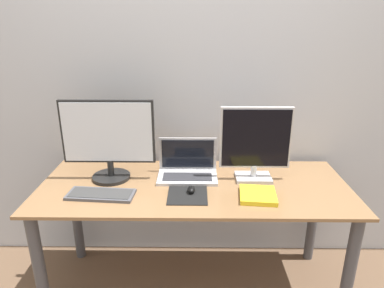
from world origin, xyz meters
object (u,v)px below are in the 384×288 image
Objects in this scene: monitor_left at (108,139)px; keyboard at (101,194)px; mouse at (191,190)px; book at (258,195)px; monitor_right at (255,143)px; laptop at (188,167)px.

monitor_left reaches higher than keyboard.
mouse is 0.31× the size of book.
monitor_left is 0.84m from monitor_right.
keyboard is (-0.01, -0.22, -0.24)m from monitor_left.
monitor_right is at bearing 87.43° from book.
monitor_left is 7.96× the size of mouse.
monitor_left is at bearing 159.10° from mouse.
mouse is at bearing 4.39° from keyboard.
keyboard is at bearing 179.69° from book.
mouse is at bearing -83.51° from laptop.
monitor_right is (0.84, 0.00, -0.02)m from monitor_left.
monitor_left is 1.22× the size of monitor_right.
mouse is (0.48, -0.18, -0.22)m from monitor_left.
book is (0.35, -0.04, -0.01)m from mouse.
monitor_right is at bearing 14.51° from keyboard.
monitor_left is at bearing 164.93° from book.
laptop is 0.96× the size of keyboard.
monitor_right reaches higher than mouse.
book is at bearing -15.07° from monitor_left.
monitor_right is 2.04× the size of book.
monitor_left is 0.89m from book.
book is (0.83, -0.22, -0.23)m from monitor_left.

